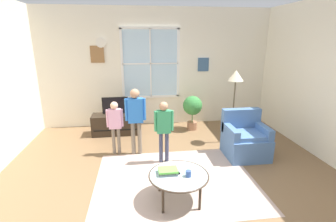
{
  "coord_description": "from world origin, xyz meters",
  "views": [
    {
      "loc": [
        -0.52,
        -3.27,
        2.2
      ],
      "look_at": [
        0.0,
        0.76,
        1.0
      ],
      "focal_mm": 26.4,
      "sensor_mm": 36.0,
      "label": 1
    }
  ],
  "objects_px": {
    "book_stack": "(168,171)",
    "coffee_table": "(179,176)",
    "person_blue_shirt": "(136,114)",
    "person_pink_shirt": "(115,122)",
    "potted_plant_by_window": "(192,107)",
    "armchair": "(245,140)",
    "tv_stand": "(117,124)",
    "remote_near_books": "(177,172)",
    "television": "(115,106)",
    "cup": "(188,174)",
    "person_green_shirt": "(164,125)",
    "floor_lamp": "(235,83)"
  },
  "relations": [
    {
      "from": "person_blue_shirt",
      "to": "potted_plant_by_window",
      "type": "bearing_deg",
      "value": 41.21
    },
    {
      "from": "remote_near_books",
      "to": "floor_lamp",
      "type": "relative_size",
      "value": 0.09
    },
    {
      "from": "person_pink_shirt",
      "to": "person_blue_shirt",
      "type": "xyz_separation_m",
      "value": [
        0.39,
        -0.06,
        0.15
      ]
    },
    {
      "from": "armchair",
      "to": "floor_lamp",
      "type": "xyz_separation_m",
      "value": [
        0.0,
        0.67,
        0.99
      ]
    },
    {
      "from": "potted_plant_by_window",
      "to": "armchair",
      "type": "bearing_deg",
      "value": -66.01
    },
    {
      "from": "armchair",
      "to": "book_stack",
      "type": "xyz_separation_m",
      "value": [
        -1.64,
        -1.16,
        0.11
      ]
    },
    {
      "from": "television",
      "to": "coffee_table",
      "type": "bearing_deg",
      "value": -69.02
    },
    {
      "from": "coffee_table",
      "to": "person_pink_shirt",
      "type": "bearing_deg",
      "value": 121.0
    },
    {
      "from": "person_green_shirt",
      "to": "floor_lamp",
      "type": "xyz_separation_m",
      "value": [
        1.58,
        0.74,
        0.59
      ]
    },
    {
      "from": "book_stack",
      "to": "person_green_shirt",
      "type": "distance_m",
      "value": 1.13
    },
    {
      "from": "television",
      "to": "person_blue_shirt",
      "type": "distance_m",
      "value": 1.25
    },
    {
      "from": "tv_stand",
      "to": "potted_plant_by_window",
      "type": "height_order",
      "value": "potted_plant_by_window"
    },
    {
      "from": "remote_near_books",
      "to": "potted_plant_by_window",
      "type": "relative_size",
      "value": 0.16
    },
    {
      "from": "coffee_table",
      "to": "floor_lamp",
      "type": "xyz_separation_m",
      "value": [
        1.5,
        1.88,
        0.93
      ]
    },
    {
      "from": "tv_stand",
      "to": "remote_near_books",
      "type": "relative_size",
      "value": 8.02
    },
    {
      "from": "tv_stand",
      "to": "floor_lamp",
      "type": "distance_m",
      "value": 2.87
    },
    {
      "from": "book_stack",
      "to": "potted_plant_by_window",
      "type": "xyz_separation_m",
      "value": [
        0.96,
        2.7,
        0.13
      ]
    },
    {
      "from": "cup",
      "to": "person_green_shirt",
      "type": "bearing_deg",
      "value": 99.33
    },
    {
      "from": "armchair",
      "to": "coffee_table",
      "type": "height_order",
      "value": "armchair"
    },
    {
      "from": "person_green_shirt",
      "to": "potted_plant_by_window",
      "type": "relative_size",
      "value": 1.34
    },
    {
      "from": "book_stack",
      "to": "remote_near_books",
      "type": "relative_size",
      "value": 1.89
    },
    {
      "from": "remote_near_books",
      "to": "potted_plant_by_window",
      "type": "distance_m",
      "value": 2.82
    },
    {
      "from": "coffee_table",
      "to": "book_stack",
      "type": "relative_size",
      "value": 3.15
    },
    {
      "from": "armchair",
      "to": "tv_stand",
      "type": "bearing_deg",
      "value": 149.62
    },
    {
      "from": "coffee_table",
      "to": "cup",
      "type": "xyz_separation_m",
      "value": [
        0.12,
        -0.06,
        0.06
      ]
    },
    {
      "from": "person_pink_shirt",
      "to": "person_green_shirt",
      "type": "relative_size",
      "value": 0.93
    },
    {
      "from": "cup",
      "to": "remote_near_books",
      "type": "distance_m",
      "value": 0.19
    },
    {
      "from": "floor_lamp",
      "to": "tv_stand",
      "type": "bearing_deg",
      "value": 162.24
    },
    {
      "from": "person_blue_shirt",
      "to": "potted_plant_by_window",
      "type": "height_order",
      "value": "person_blue_shirt"
    },
    {
      "from": "potted_plant_by_window",
      "to": "floor_lamp",
      "type": "bearing_deg",
      "value": -51.69
    },
    {
      "from": "person_pink_shirt",
      "to": "coffee_table",
      "type": "bearing_deg",
      "value": -59.0
    },
    {
      "from": "armchair",
      "to": "cup",
      "type": "bearing_deg",
      "value": -137.35
    },
    {
      "from": "television",
      "to": "floor_lamp",
      "type": "distance_m",
      "value": 2.73
    },
    {
      "from": "floor_lamp",
      "to": "book_stack",
      "type": "bearing_deg",
      "value": -131.88
    },
    {
      "from": "coffee_table",
      "to": "person_green_shirt",
      "type": "relative_size",
      "value": 0.73
    },
    {
      "from": "cup",
      "to": "person_pink_shirt",
      "type": "relative_size",
      "value": 0.08
    },
    {
      "from": "book_stack",
      "to": "person_blue_shirt",
      "type": "bearing_deg",
      "value": 105.94
    },
    {
      "from": "remote_near_books",
      "to": "coffee_table",
      "type": "bearing_deg",
      "value": -73.4
    },
    {
      "from": "armchair",
      "to": "coffee_table",
      "type": "xyz_separation_m",
      "value": [
        -1.5,
        -1.21,
        0.05
      ]
    },
    {
      "from": "armchair",
      "to": "remote_near_books",
      "type": "xyz_separation_m",
      "value": [
        -1.52,
        -1.15,
        0.09
      ]
    },
    {
      "from": "armchair",
      "to": "person_green_shirt",
      "type": "distance_m",
      "value": 1.63
    },
    {
      "from": "person_pink_shirt",
      "to": "potted_plant_by_window",
      "type": "distance_m",
      "value": 2.12
    },
    {
      "from": "remote_near_books",
      "to": "person_blue_shirt",
      "type": "distance_m",
      "value": 1.63
    },
    {
      "from": "book_stack",
      "to": "coffee_table",
      "type": "bearing_deg",
      "value": -19.38
    },
    {
      "from": "television",
      "to": "remote_near_books",
      "type": "distance_m",
      "value": 2.83
    },
    {
      "from": "floor_lamp",
      "to": "television",
      "type": "bearing_deg",
      "value": 162.29
    },
    {
      "from": "person_pink_shirt",
      "to": "potted_plant_by_window",
      "type": "xyz_separation_m",
      "value": [
        1.78,
        1.15,
        -0.1
      ]
    },
    {
      "from": "tv_stand",
      "to": "coffee_table",
      "type": "distance_m",
      "value": 2.89
    },
    {
      "from": "remote_near_books",
      "to": "person_green_shirt",
      "type": "bearing_deg",
      "value": 93.0
    },
    {
      "from": "coffee_table",
      "to": "remote_near_books",
      "type": "bearing_deg",
      "value": 106.6
    }
  ]
}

